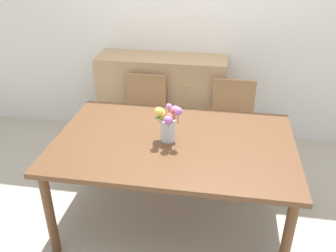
{
  "coord_description": "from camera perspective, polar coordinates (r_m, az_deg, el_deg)",
  "views": [
    {
      "loc": [
        0.34,
        -2.34,
        2.16
      ],
      "look_at": [
        -0.05,
        0.0,
        0.89
      ],
      "focal_mm": 38.42,
      "sensor_mm": 36.0,
      "label": 1
    }
  ],
  "objects": [
    {
      "name": "chair_left",
      "position": [
        3.75,
        -3.76,
        2.15
      ],
      "size": [
        0.42,
        0.42,
        0.9
      ],
      "rotation": [
        0.0,
        0.0,
        3.14
      ],
      "color": "#9E7047",
      "rests_on": "ground_plane"
    },
    {
      "name": "chair_right",
      "position": [
        3.66,
        10.09,
        1.1
      ],
      "size": [
        0.42,
        0.42,
        0.9
      ],
      "rotation": [
        0.0,
        0.0,
        3.14
      ],
      "color": "#9E7047",
      "rests_on": "ground_plane"
    },
    {
      "name": "ground_plane",
      "position": [
        3.2,
        0.83,
        -14.22
      ],
      "size": [
        12.0,
        12.0,
        0.0
      ],
      "primitive_type": "plane",
      "color": "#B7AD99"
    },
    {
      "name": "dining_table",
      "position": [
        2.78,
        0.93,
        -3.61
      ],
      "size": [
        1.82,
        1.19,
        0.77
      ],
      "color": "brown",
      "rests_on": "ground_plane"
    },
    {
      "name": "dresser",
      "position": [
        4.08,
        -0.95,
        4.21
      ],
      "size": [
        1.4,
        0.47,
        1.0
      ],
      "color": "tan",
      "rests_on": "ground_plane"
    },
    {
      "name": "flower_vase",
      "position": [
        2.67,
        -0.04,
        0.73
      ],
      "size": [
        0.21,
        0.22,
        0.3
      ],
      "color": "silver",
      "rests_on": "dining_table"
    },
    {
      "name": "back_wall",
      "position": [
        4.03,
        4.58,
        17.23
      ],
      "size": [
        7.0,
        0.1,
        2.8
      ],
      "primitive_type": "cube",
      "color": "silver",
      "rests_on": "ground_plane"
    }
  ]
}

